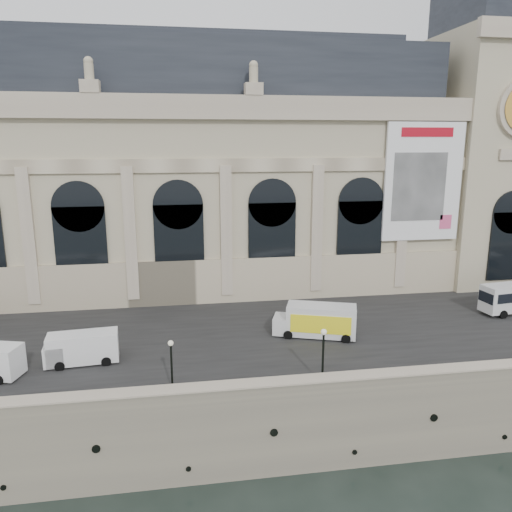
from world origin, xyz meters
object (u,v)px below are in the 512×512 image
at_px(van_c, 79,349).
at_px(box_truck, 316,321).
at_px(lamp_right, 323,357).
at_px(lamp_left, 172,367).

distance_m(van_c, box_truck, 20.51).
distance_m(box_truck, lamp_right, 9.32).
xyz_separation_m(lamp_left, lamp_right, (10.86, -0.56, 0.19)).
bearing_deg(lamp_left, lamp_right, -2.94).
bearing_deg(van_c, lamp_right, -19.74).
bearing_deg(box_truck, lamp_right, -103.10).
xyz_separation_m(van_c, box_truck, (20.36, 2.50, 0.22)).
bearing_deg(lamp_right, van_c, 160.26).
distance_m(van_c, lamp_left, 9.55).
distance_m(box_truck, lamp_left, 15.51).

